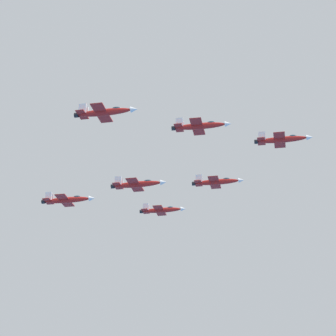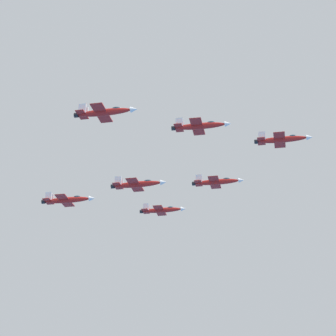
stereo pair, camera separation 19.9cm
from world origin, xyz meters
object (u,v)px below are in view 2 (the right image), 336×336
jet_left_wingman (217,182)px  jet_trailing (67,200)px  jet_left_outer (162,210)px  jet_slot_rear (137,184)px  jet_lead (282,139)px  jet_right_wingman (200,126)px  jet_right_outer (104,112)px

jet_left_wingman → jet_trailing: 44.28m
jet_left_outer → jet_slot_rear: size_ratio=0.97×
jet_slot_rear → jet_left_outer: bearing=90.7°
jet_left_outer → jet_slot_rear: bearing=-90.6°
jet_slot_rear → jet_trailing: jet_slot_rear is taller
jet_lead → jet_slot_rear: jet_lead is taller
jet_right_wingman → jet_left_outer: 54.57m
jet_lead → jet_left_wingman: 26.39m
jet_right_outer → jet_slot_rear: 34.07m
jet_right_outer → jet_trailing: jet_right_outer is taller
jet_left_wingman → jet_trailing: (-43.25, -1.23, -9.41)m
jet_left_wingman → jet_left_outer: size_ratio=1.02×
jet_right_wingman → jet_slot_rear: (-12.37, 23.02, -7.15)m
jet_left_wingman → jet_left_outer: (-12.37, 23.02, -1.06)m
jet_left_outer → jet_slot_rear: (-12.35, -31.52, -5.24)m
jet_left_outer → jet_trailing: (-30.89, -24.25, -8.35)m
jet_right_wingman → jet_slot_rear: jet_right_wingman is taller
jet_lead → jet_slot_rear: bearing=179.8°
jet_lead → jet_left_outer: size_ratio=1.03×
jet_lead → jet_right_wingman: bearing=-139.8°
jet_right_wingman → jet_left_outer: jet_right_wingman is taller
jet_left_wingman → jet_slot_rear: jet_left_wingman is taller
jet_right_wingman → jet_right_outer: jet_right_wingman is taller
jet_left_outer → jet_right_outer: (-24.70, -63.04, -1.38)m
jet_left_outer → jet_left_wingman: bearing=-41.0°
jet_right_wingman → jet_right_outer: bearing=-140.7°
jet_left_outer → jet_trailing: size_ratio=0.98×
jet_lead → jet_right_wingman: jet_lead is taller
jet_left_outer → jet_right_outer: bearing=-90.6°
jet_right_outer → jet_trailing: size_ratio=0.98×
jet_lead → jet_right_outer: bearing=-139.8°
jet_right_outer → jet_trailing: bearing=121.1°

